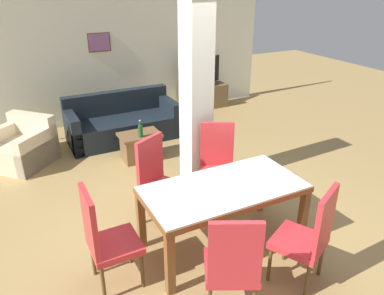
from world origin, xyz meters
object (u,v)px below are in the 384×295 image
at_px(dining_chair_far_left, 158,178).
at_px(coffee_table, 140,146).
at_px(sofa, 123,124).
at_px(tv_stand, 203,97).
at_px(bottle, 140,131).
at_px(dining_chair_near_left, 232,263).
at_px(armchair, 22,148).
at_px(dining_chair_near_right, 309,235).
at_px(tv_screen, 204,72).
at_px(dining_chair_head_left, 105,237).
at_px(dining_table, 223,199).
at_px(dining_chair_far_right, 217,162).

relative_size(dining_chair_far_left, coffee_table, 1.63).
height_order(sofa, tv_stand, sofa).
relative_size(dining_chair_far_left, bottle, 3.81).
bearing_deg(dining_chair_near_left, armchair, 135.42).
height_order(sofa, armchair, sofa).
distance_m(dining_chair_near_right, tv_screen, 5.45).
relative_size(coffee_table, tv_screen, 0.68).
xyz_separation_m(dining_chair_head_left, tv_stand, (3.43, 4.32, -0.31)).
bearing_deg(dining_table, sofa, 90.82).
height_order(armchair, bottle, armchair).
relative_size(dining_chair_far_left, tv_stand, 1.00).
bearing_deg(dining_chair_far_right, coffee_table, -46.68).
relative_size(dining_table, dining_chair_far_right, 1.59).
height_order(dining_table, dining_chair_far_right, dining_chair_far_right).
relative_size(dining_chair_near_left, armchair, 0.91).
relative_size(dining_table, coffee_table, 2.59).
bearing_deg(tv_screen, coffee_table, 19.36).
bearing_deg(dining_chair_far_right, dining_table, 90.00).
xyz_separation_m(dining_table, coffee_table, (-0.06, 2.48, -0.37)).
relative_size(dining_table, sofa, 0.87).
xyz_separation_m(dining_table, bottle, (-0.08, 2.35, -0.05)).
bearing_deg(dining_chair_far_left, tv_stand, -154.37).
height_order(dining_chair_far_right, armchair, dining_chair_far_right).
bearing_deg(dining_chair_head_left, armchair, -171.12).
xyz_separation_m(dining_chair_head_left, bottle, (1.21, 2.35, -0.01)).
bearing_deg(dining_chair_head_left, dining_chair_near_right, 63.67).
relative_size(bottle, tv_stand, 0.26).
distance_m(dining_chair_near_left, tv_stand, 5.77).
bearing_deg(dining_chair_head_left, bottle, 152.72).
bearing_deg(armchair, bottle, -159.99).
relative_size(sofa, coffee_table, 2.99).
xyz_separation_m(dining_chair_near_left, armchair, (-1.37, 4.04, -0.30)).
xyz_separation_m(dining_chair_far_left, sofa, (0.38, 2.65, -0.28)).
bearing_deg(dining_chair_far_right, dining_chair_head_left, 52.90).
distance_m(dining_chair_far_right, coffee_table, 1.74).
height_order(dining_chair_near_left, coffee_table, dining_chair_near_left).
bearing_deg(armchair, dining_chair_near_right, 165.15).
relative_size(dining_table, tv_screen, 1.77).
relative_size(dining_chair_head_left, dining_chair_near_right, 1.00).
relative_size(dining_chair_far_right, coffee_table, 1.63).
xyz_separation_m(dining_chair_far_left, dining_chair_head_left, (-0.87, -0.79, 0.00)).
relative_size(bottle, tv_screen, 0.29).
bearing_deg(dining_table, bottle, 92.04).
distance_m(armchair, tv_screen, 4.12).
bearing_deg(dining_chair_head_left, sofa, 160.11).
xyz_separation_m(dining_chair_head_left, armchair, (-0.50, 3.19, -0.30)).
xyz_separation_m(dining_table, dining_chair_far_left, (-0.43, 0.79, -0.03)).
distance_m(coffee_table, tv_screen, 2.92).
height_order(dining_chair_near_left, dining_chair_far_right, same).
bearing_deg(dining_chair_far_left, bottle, -130.81).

